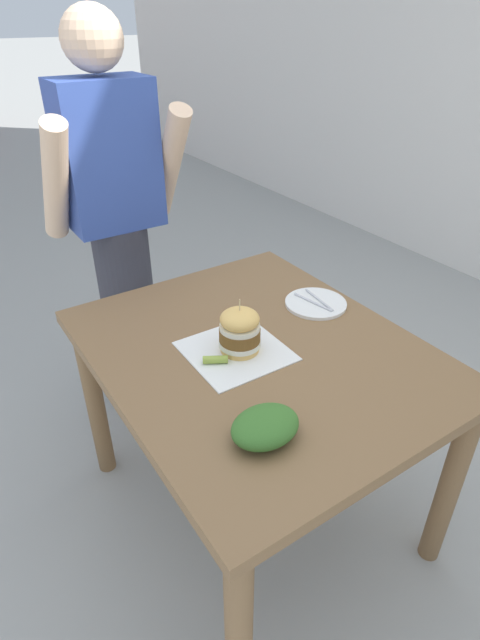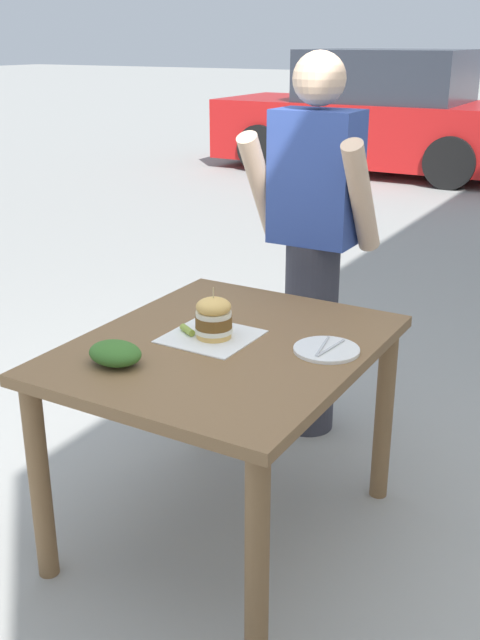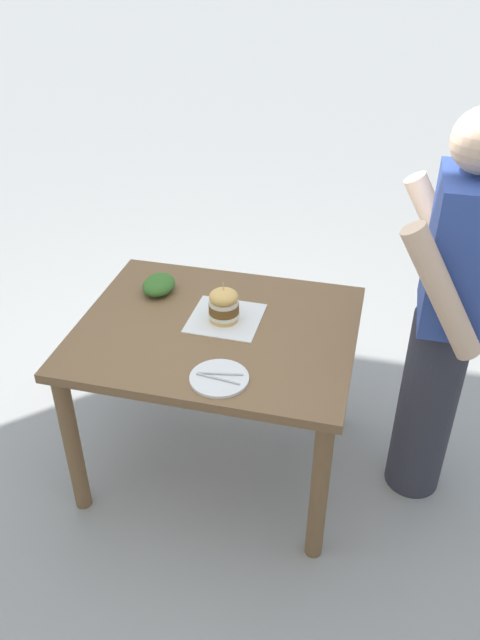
# 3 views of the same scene
# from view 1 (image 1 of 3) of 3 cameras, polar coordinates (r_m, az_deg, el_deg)

# --- Properties ---
(ground_plane) EXTENTS (80.00, 80.00, 0.00)m
(ground_plane) POSITION_cam_1_polar(r_m,az_deg,el_deg) (2.10, 1.61, -20.41)
(ground_plane) COLOR #9E9E99
(patio_table) EXTENTS (0.94, 1.14, 0.76)m
(patio_table) POSITION_cam_1_polar(r_m,az_deg,el_deg) (1.64, 1.94, -6.44)
(patio_table) COLOR brown
(patio_table) RESTS_ON ground
(serving_paper) EXTENTS (0.30, 0.30, 0.00)m
(serving_paper) POSITION_cam_1_polar(r_m,az_deg,el_deg) (1.55, -0.52, -3.57)
(serving_paper) COLOR white
(serving_paper) RESTS_ON patio_table
(sandwich) EXTENTS (0.13, 0.13, 0.18)m
(sandwich) POSITION_cam_1_polar(r_m,az_deg,el_deg) (1.51, -0.03, -1.20)
(sandwich) COLOR #E5B25B
(sandwich) RESTS_ON serving_paper
(pickle_spear) EXTENTS (0.08, 0.06, 0.02)m
(pickle_spear) POSITION_cam_1_polar(r_m,az_deg,el_deg) (1.49, -2.83, -4.55)
(pickle_spear) COLOR #8EA83D
(pickle_spear) RESTS_ON serving_paper
(side_plate_with_forks) EXTENTS (0.22, 0.22, 0.02)m
(side_plate_with_forks) POSITION_cam_1_polar(r_m,az_deg,el_deg) (1.81, 8.65, 1.91)
(side_plate_with_forks) COLOR white
(side_plate_with_forks) RESTS_ON patio_table
(side_salad) EXTENTS (0.18, 0.14, 0.07)m
(side_salad) POSITION_cam_1_polar(r_m,az_deg,el_deg) (1.25, 2.89, -12.06)
(side_salad) COLOR #386B28
(side_salad) RESTS_ON patio_table
(diner_across_table) EXTENTS (0.55, 0.35, 1.69)m
(diner_across_table) POSITION_cam_1_polar(r_m,az_deg,el_deg) (2.18, -13.72, 10.13)
(diner_across_table) COLOR #33333D
(diner_across_table) RESTS_ON ground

